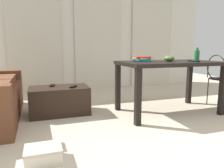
% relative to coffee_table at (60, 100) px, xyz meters
% --- Properties ---
extents(ground_plane, '(8.86, 8.86, 0.00)m').
position_rel_coffee_table_xyz_m(ground_plane, '(1.08, -0.37, -0.20)').
color(ground_plane, beige).
extents(wall_back, '(5.54, 0.10, 2.64)m').
position_rel_coffee_table_xyz_m(wall_back, '(1.08, 1.88, 1.12)').
color(wall_back, silver).
rests_on(wall_back, ground).
extents(curtains, '(3.94, 0.03, 2.32)m').
position_rel_coffee_table_xyz_m(curtains, '(1.08, 1.79, 0.96)').
color(curtains, beige).
rests_on(curtains, ground).
extents(coffee_table, '(0.83, 0.51, 0.40)m').
position_rel_coffee_table_xyz_m(coffee_table, '(0.00, 0.00, 0.00)').
color(coffee_table, black).
rests_on(coffee_table, ground).
extents(craft_table, '(1.42, 0.81, 0.76)m').
position_rel_coffee_table_xyz_m(craft_table, '(1.53, -0.45, 0.46)').
color(craft_table, black).
rests_on(craft_table, ground).
extents(wire_chair, '(0.40, 0.41, 0.85)m').
position_rel_coffee_table_xyz_m(wire_chair, '(2.51, -0.41, 0.33)').
color(wire_chair, black).
rests_on(wire_chair, ground).
extents(bottle_near, '(0.07, 0.07, 0.20)m').
position_rel_coffee_table_xyz_m(bottle_near, '(1.93, -0.54, 0.65)').
color(bottle_near, '#195B2D').
rests_on(bottle_near, craft_table).
extents(bowl, '(0.15, 0.15, 0.09)m').
position_rel_coffee_table_xyz_m(bowl, '(1.52, -0.46, 0.60)').
color(bowl, '#477033').
rests_on(bowl, craft_table).
extents(book_stack, '(0.25, 0.31, 0.07)m').
position_rel_coffee_table_xyz_m(book_stack, '(1.16, -0.31, 0.60)').
color(book_stack, '#1E668C').
rests_on(book_stack, craft_table).
extents(tv_remote_on_table, '(0.05, 0.19, 0.02)m').
position_rel_coffee_table_xyz_m(tv_remote_on_table, '(1.78, -0.65, 0.57)').
color(tv_remote_on_table, black).
rests_on(tv_remote_on_table, craft_table).
extents(tv_remote_primary, '(0.12, 0.14, 0.02)m').
position_rel_coffee_table_xyz_m(tv_remote_primary, '(0.19, -0.11, 0.21)').
color(tv_remote_primary, black).
rests_on(tv_remote_primary, coffee_table).
extents(tv_remote_secondary, '(0.08, 0.16, 0.02)m').
position_rel_coffee_table_xyz_m(tv_remote_secondary, '(-0.09, 0.11, 0.21)').
color(tv_remote_secondary, black).
rests_on(tv_remote_secondary, coffee_table).
extents(shoebox, '(0.30, 0.24, 0.13)m').
position_rel_coffee_table_xyz_m(shoebox, '(-0.25, -1.33, -0.13)').
color(shoebox, beige).
rests_on(shoebox, ground).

